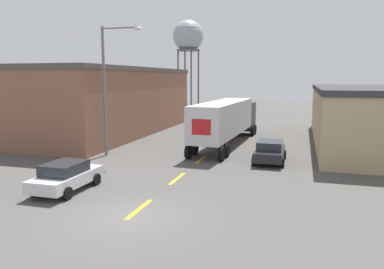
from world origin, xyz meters
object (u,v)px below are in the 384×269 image
(parked_car_right_mid, at_px, (270,151))
(street_lamp, at_px, (108,82))
(semi_truck, at_px, (227,118))
(water_tower, at_px, (188,37))
(parked_car_left_near, at_px, (66,176))

(parked_car_right_mid, relative_size, street_lamp, 0.45)
(semi_truck, relative_size, water_tower, 0.92)
(parked_car_left_near, distance_m, parked_car_right_mid, 13.17)
(semi_truck, bearing_deg, parked_car_right_mid, -52.43)
(parked_car_left_near, bearing_deg, semi_truck, 71.09)
(parked_car_left_near, relative_size, water_tower, 0.26)
(semi_truck, distance_m, water_tower, 40.97)
(water_tower, distance_m, street_lamp, 44.84)
(parked_car_left_near, xyz_separation_m, parked_car_right_mid, (9.24, 9.39, 0.00))
(semi_truck, height_order, street_lamp, street_lamp)
(street_lamp, bearing_deg, parked_car_right_mid, 5.26)
(parked_car_right_mid, bearing_deg, parked_car_left_near, -134.53)
(water_tower, bearing_deg, semi_truck, -68.22)
(semi_truck, distance_m, parked_car_left_near, 16.13)
(parked_car_right_mid, relative_size, water_tower, 0.26)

